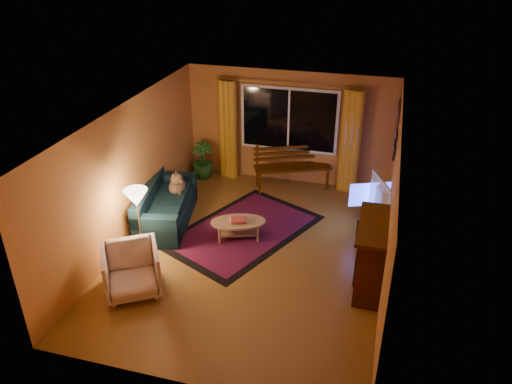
% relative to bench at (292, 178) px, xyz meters
% --- Properties ---
extents(floor, '(4.50, 6.00, 0.02)m').
position_rel_bench_xyz_m(floor, '(-0.18, -2.63, -0.26)').
color(floor, brown).
rests_on(floor, ground).
extents(ceiling, '(4.50, 6.00, 0.02)m').
position_rel_bench_xyz_m(ceiling, '(-0.18, -2.63, 2.26)').
color(ceiling, white).
rests_on(ceiling, ground).
extents(wall_back, '(4.50, 0.02, 2.50)m').
position_rel_bench_xyz_m(wall_back, '(-0.18, 0.38, 1.00)').
color(wall_back, '#C17838').
rests_on(wall_back, ground).
extents(wall_left, '(0.02, 6.00, 2.50)m').
position_rel_bench_xyz_m(wall_left, '(-2.44, -2.63, 1.00)').
color(wall_left, '#C17838').
rests_on(wall_left, ground).
extents(wall_right, '(0.02, 6.00, 2.50)m').
position_rel_bench_xyz_m(wall_right, '(2.08, -2.63, 1.00)').
color(wall_right, '#C17838').
rests_on(wall_right, ground).
extents(window, '(2.00, 0.02, 1.30)m').
position_rel_bench_xyz_m(window, '(-0.18, 0.32, 1.20)').
color(window, black).
rests_on(window, wall_back).
extents(curtain_rod, '(3.20, 0.03, 0.03)m').
position_rel_bench_xyz_m(curtain_rod, '(-0.18, 0.27, 2.00)').
color(curtain_rod, '#BF8C3F').
rests_on(curtain_rod, wall_back).
extents(curtain_left, '(0.36, 0.36, 2.24)m').
position_rel_bench_xyz_m(curtain_left, '(-1.53, 0.25, 0.87)').
color(curtain_left, gold).
rests_on(curtain_left, ground).
extents(curtain_right, '(0.36, 0.36, 2.24)m').
position_rel_bench_xyz_m(curtain_right, '(1.17, 0.25, 0.87)').
color(curtain_right, gold).
rests_on(curtain_right, ground).
extents(bench, '(1.71, 1.10, 0.49)m').
position_rel_bench_xyz_m(bench, '(0.00, 0.00, 0.00)').
color(bench, '#3F1E03').
rests_on(bench, ground).
extents(potted_plant, '(0.56, 0.56, 0.85)m').
position_rel_bench_xyz_m(potted_plant, '(-2.08, -0.02, 0.18)').
color(potted_plant, '#235B1E').
rests_on(potted_plant, ground).
extents(sofa, '(1.20, 2.07, 0.79)m').
position_rel_bench_xyz_m(sofa, '(-2.04, -2.06, 0.15)').
color(sofa, black).
rests_on(sofa, ground).
extents(dog, '(0.50, 0.58, 0.53)m').
position_rel_bench_xyz_m(dog, '(-1.99, -1.63, 0.41)').
color(dog, '#856345').
rests_on(dog, sofa).
extents(armchair, '(1.12, 1.10, 0.86)m').
position_rel_bench_xyz_m(armchair, '(-1.68, -4.14, 0.18)').
color(armchair, beige).
rests_on(armchair, ground).
extents(floor_lamp, '(0.27, 0.27, 1.29)m').
position_rel_bench_xyz_m(floor_lamp, '(-1.97, -3.25, 0.40)').
color(floor_lamp, '#BF8C3F').
rests_on(floor_lamp, ground).
extents(rug, '(2.86, 3.37, 0.02)m').
position_rel_bench_xyz_m(rug, '(-0.53, -2.00, -0.24)').
color(rug, maroon).
rests_on(rug, ground).
extents(coffee_table, '(1.28, 1.28, 0.37)m').
position_rel_bench_xyz_m(coffee_table, '(-0.54, -2.25, -0.06)').
color(coffee_table, tan).
rests_on(coffee_table, ground).
extents(tv_console, '(0.53, 1.12, 0.45)m').
position_rel_bench_xyz_m(tv_console, '(1.82, -1.28, -0.02)').
color(tv_console, black).
rests_on(tv_console, ground).
extents(television, '(0.50, 0.97, 0.57)m').
position_rel_bench_xyz_m(television, '(1.82, -1.28, 0.49)').
color(television, black).
rests_on(television, tv_console).
extents(fireplace, '(0.40, 1.20, 1.10)m').
position_rel_bench_xyz_m(fireplace, '(1.87, -3.03, 0.30)').
color(fireplace, maroon).
rests_on(fireplace, ground).
extents(mirror_cluster, '(0.06, 0.60, 0.56)m').
position_rel_bench_xyz_m(mirror_cluster, '(2.03, -1.33, 1.55)').
color(mirror_cluster, black).
rests_on(mirror_cluster, wall_right).
extents(painting, '(0.04, 0.76, 0.96)m').
position_rel_bench_xyz_m(painting, '(2.04, -0.18, 1.40)').
color(painting, orange).
rests_on(painting, wall_right).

